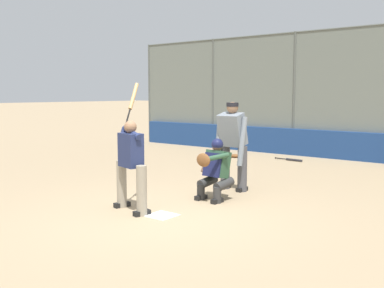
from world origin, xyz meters
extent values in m
plane|color=tan|center=(0.00, 0.00, 0.00)|extent=(160.00, 160.00, 0.00)
cube|color=white|center=(0.00, 0.00, 0.01)|extent=(0.43, 0.43, 0.01)
cylinder|color=#515651|center=(1.56, -7.94, 1.92)|extent=(0.08, 0.08, 3.84)
cylinder|color=#515651|center=(4.69, -7.94, 1.92)|extent=(0.08, 0.08, 3.84)
cylinder|color=#515651|center=(7.81, -7.94, 1.92)|extent=(0.08, 0.08, 3.84)
cube|color=slate|center=(0.00, -7.94, 1.92)|extent=(15.62, 0.01, 3.84)
cylinder|color=#515651|center=(0.00, -7.94, 3.81)|extent=(15.62, 0.06, 0.06)
cube|color=navy|center=(0.00, -7.84, 0.41)|extent=(15.31, 0.18, 0.83)
cube|color=slate|center=(-0.06, -9.97, 0.06)|extent=(10.94, 1.95, 0.12)
cube|color=slate|center=(-0.06, -9.42, 0.22)|extent=(10.94, 0.55, 0.44)
cube|color=#B7BABC|center=(-0.06, -9.42, 0.48)|extent=(10.94, 0.24, 0.08)
cube|color=slate|center=(-0.06, -9.97, 0.38)|extent=(10.94, 0.55, 0.76)
cube|color=#B7BABC|center=(-0.06, -9.97, 0.80)|extent=(10.94, 0.24, 0.08)
cube|color=slate|center=(-0.06, -10.52, 0.54)|extent=(10.94, 0.55, 1.08)
cube|color=#B7BABC|center=(-0.06, -10.52, 1.12)|extent=(10.94, 0.24, 0.08)
cylinder|color=gray|center=(0.27, 0.18, 0.40)|extent=(0.17, 0.17, 0.81)
cube|color=black|center=(0.27, 0.18, 0.04)|extent=(0.18, 0.30, 0.08)
cylinder|color=gray|center=(0.91, 0.01, 0.40)|extent=(0.17, 0.17, 0.81)
cube|color=black|center=(0.91, 0.01, 0.04)|extent=(0.18, 0.30, 0.08)
cube|color=navy|center=(0.59, 0.09, 1.02)|extent=(0.49, 0.36, 0.55)
sphere|color=#936B4C|center=(0.59, 0.09, 1.40)|extent=(0.20, 0.20, 0.20)
cylinder|color=navy|center=(0.59, 0.07, 1.30)|extent=(0.56, 0.28, 0.21)
cylinder|color=navy|center=(0.85, 0.00, 1.30)|extent=(0.10, 0.14, 0.16)
sphere|color=black|center=(0.85, -0.03, 1.36)|extent=(0.04, 0.04, 0.04)
cylinder|color=black|center=(0.88, -0.12, 1.52)|extent=(0.10, 0.22, 0.33)
cylinder|color=tan|center=(0.95, -0.35, 1.89)|extent=(0.17, 0.33, 0.47)
cylinder|color=#333333|center=(-0.21, -1.23, 0.14)|extent=(0.14, 0.14, 0.29)
cylinder|color=#333333|center=(-0.23, -1.42, 0.31)|extent=(0.20, 0.45, 0.22)
cube|color=black|center=(-0.21, -1.23, 0.04)|extent=(0.12, 0.27, 0.08)
cylinder|color=#333333|center=(0.17, -1.26, 0.14)|extent=(0.14, 0.14, 0.29)
cylinder|color=#333333|center=(0.16, -1.45, 0.31)|extent=(0.20, 0.45, 0.22)
cube|color=black|center=(0.17, -1.26, 0.04)|extent=(0.12, 0.27, 0.08)
cube|color=#2D5138|center=(-0.04, -1.47, 0.66)|extent=(0.44, 0.37, 0.52)
cube|color=#191E47|center=(-0.03, -1.33, 0.66)|extent=(0.38, 0.16, 0.43)
sphere|color=brown|center=(-0.04, -1.47, 0.98)|extent=(0.19, 0.19, 0.19)
sphere|color=#191E47|center=(-0.04, -1.47, 1.02)|extent=(0.22, 0.22, 0.22)
cylinder|color=#2D5138|center=(-0.18, -1.23, 0.82)|extent=(0.31, 0.49, 0.15)
ellipsoid|color=brown|center=(-0.06, -1.01, 0.78)|extent=(0.31, 0.12, 0.24)
cylinder|color=brown|center=(0.22, -1.49, 0.68)|extent=(0.11, 0.30, 0.42)
cylinder|color=#4C4C51|center=(-0.05, -2.33, 0.45)|extent=(0.19, 0.19, 0.90)
cube|color=black|center=(-0.05, -2.33, 0.04)|extent=(0.12, 0.28, 0.08)
cylinder|color=#4C4C51|center=(0.37, -2.34, 0.45)|extent=(0.19, 0.19, 0.90)
cube|color=black|center=(0.37, -2.34, 0.04)|extent=(0.12, 0.28, 0.08)
cube|color=gray|center=(0.16, -2.27, 1.22)|extent=(0.50, 0.44, 0.69)
sphere|color=#936B4C|center=(0.16, -2.27, 1.66)|extent=(0.23, 0.23, 0.23)
cylinder|color=black|center=(0.16, -2.27, 1.72)|extent=(0.24, 0.24, 0.08)
cylinder|color=gray|center=(-0.12, -2.20, 1.02)|extent=(0.16, 0.26, 0.96)
cylinder|color=gray|center=(0.45, -2.21, 1.02)|extent=(0.15, 0.25, 0.96)
sphere|color=black|center=(1.51, -6.70, 0.03)|extent=(0.04, 0.04, 0.04)
cylinder|color=black|center=(1.33, -6.69, 0.03)|extent=(0.37, 0.06, 0.03)
cylinder|color=#28282D|center=(0.89, -6.65, 0.03)|extent=(0.51, 0.10, 0.07)
ellipsoid|color=brown|center=(2.60, -6.19, 0.06)|extent=(0.31, 0.20, 0.11)
ellipsoid|color=brown|center=(2.69, -6.10, 0.05)|extent=(0.11, 0.09, 0.09)
camera|label=1|loc=(-4.69, 5.18, 1.94)|focal=42.00mm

